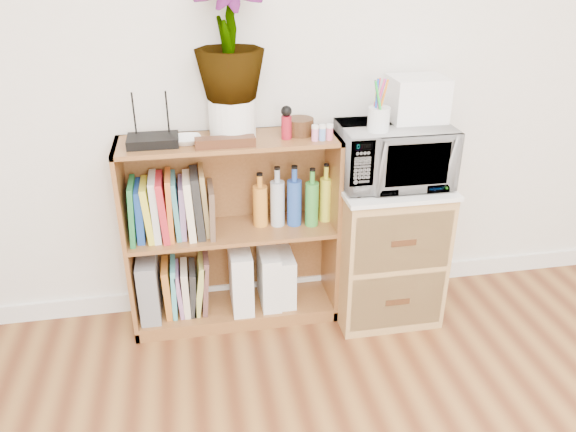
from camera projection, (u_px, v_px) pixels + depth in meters
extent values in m
cube|color=white|center=(297.00, 285.00, 3.07)|extent=(4.00, 0.02, 0.10)
cube|color=brown|center=(233.00, 234.00, 2.70)|extent=(1.00, 0.30, 0.95)
cube|color=#9E7542|center=(384.00, 250.00, 2.81)|extent=(0.50, 0.45, 0.70)
imported|color=white|center=(394.00, 155.00, 2.58)|extent=(0.50, 0.34, 0.28)
cylinder|color=silver|center=(379.00, 119.00, 2.42)|extent=(0.10, 0.10, 0.10)
cube|color=white|center=(417.00, 98.00, 2.56)|extent=(0.25, 0.21, 0.20)
cube|color=black|center=(153.00, 141.00, 2.41)|extent=(0.22, 0.15, 0.04)
imported|color=white|center=(186.00, 140.00, 2.43)|extent=(0.13, 0.13, 0.03)
cylinder|color=white|center=(232.00, 118.00, 2.48)|extent=(0.21, 0.21, 0.17)
imported|color=#37742E|center=(229.00, 36.00, 2.32)|extent=(0.30, 0.30, 0.53)
cube|color=#371F0F|center=(225.00, 142.00, 2.39)|extent=(0.26, 0.06, 0.04)
cylinder|color=maroon|center=(286.00, 127.00, 2.48)|extent=(0.05, 0.05, 0.10)
cylinder|color=#341C0E|center=(299.00, 126.00, 2.54)|extent=(0.13, 0.13, 0.07)
cube|color=#D1747C|center=(322.00, 134.00, 2.47)|extent=(0.11, 0.04, 0.06)
cube|color=slate|center=(149.00, 285.00, 2.74)|extent=(0.09, 0.25, 0.32)
cube|color=silver|center=(241.00, 277.00, 2.80)|extent=(0.10, 0.26, 0.32)
cube|color=silver|center=(269.00, 277.00, 2.83)|extent=(0.09, 0.24, 0.30)
cube|color=silver|center=(285.00, 277.00, 2.85)|extent=(0.09, 0.21, 0.27)
cube|color=#1C6C34|center=(133.00, 210.00, 2.55)|extent=(0.04, 0.20, 0.28)
cube|color=navy|center=(140.00, 212.00, 2.57)|extent=(0.04, 0.20, 0.26)
cube|color=yellow|center=(148.00, 210.00, 2.57)|extent=(0.05, 0.20, 0.27)
cube|color=silver|center=(155.00, 207.00, 2.57)|extent=(0.04, 0.20, 0.30)
cube|color=red|center=(163.00, 206.00, 2.57)|extent=(0.05, 0.20, 0.29)
cube|color=#CE6524|center=(170.00, 205.00, 2.58)|extent=(0.03, 0.20, 0.30)
cube|color=teal|center=(176.00, 206.00, 2.59)|extent=(0.03, 0.20, 0.28)
cube|color=gray|center=(182.00, 208.00, 2.60)|extent=(0.03, 0.20, 0.26)
cube|color=#F6E5BF|center=(189.00, 205.00, 2.59)|extent=(0.04, 0.20, 0.29)
cube|color=black|center=(198.00, 203.00, 2.60)|extent=(0.05, 0.20, 0.31)
cube|color=#A9894E|center=(205.00, 202.00, 2.60)|extent=(0.04, 0.20, 0.31)
cube|color=brown|center=(211.00, 208.00, 2.62)|extent=(0.03, 0.20, 0.24)
cylinder|color=orange|center=(261.00, 202.00, 2.66)|extent=(0.07, 0.07, 0.26)
cylinder|color=#AEBAC5|center=(278.00, 198.00, 2.66)|extent=(0.07, 0.07, 0.29)
cylinder|color=#244CA9|center=(294.00, 197.00, 2.67)|extent=(0.07, 0.07, 0.29)
cylinder|color=green|center=(311.00, 196.00, 2.69)|extent=(0.06, 0.06, 0.28)
cylinder|color=yellow|center=(326.00, 195.00, 2.70)|extent=(0.06, 0.06, 0.28)
cylinder|color=#B2BDC6|center=(341.00, 190.00, 2.70)|extent=(0.06, 0.06, 0.32)
cube|color=#C56D22|center=(167.00, 288.00, 2.77)|extent=(0.04, 0.19, 0.27)
cube|color=#48A8AD|center=(174.00, 287.00, 2.77)|extent=(0.03, 0.19, 0.27)
cube|color=#9B689D|center=(180.00, 289.00, 2.78)|extent=(0.03, 0.19, 0.24)
cube|color=beige|center=(186.00, 288.00, 2.78)|extent=(0.03, 0.19, 0.25)
cube|color=black|center=(193.00, 288.00, 2.79)|extent=(0.04, 0.19, 0.24)
cube|color=#B1B252|center=(199.00, 284.00, 2.79)|extent=(0.07, 0.19, 0.27)
cube|color=brown|center=(205.00, 281.00, 2.79)|extent=(0.05, 0.19, 0.30)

